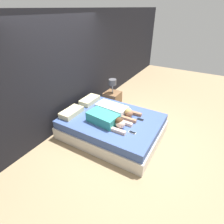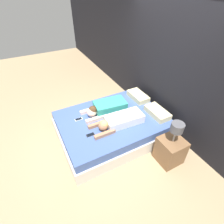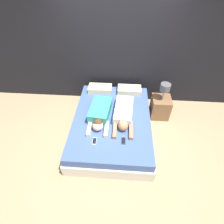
{
  "view_description": "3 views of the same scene",
  "coord_description": "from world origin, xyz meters",
  "px_view_note": "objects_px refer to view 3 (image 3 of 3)",
  "views": [
    {
      "loc": [
        -2.86,
        -1.66,
        2.62
      ],
      "look_at": [
        0.0,
        0.0,
        0.62
      ],
      "focal_mm": 28.0,
      "sensor_mm": 36.0,
      "label": 1
    },
    {
      "loc": [
        2.42,
        -1.28,
        2.77
      ],
      "look_at": [
        0.0,
        0.0,
        0.62
      ],
      "focal_mm": 28.0,
      "sensor_mm": 36.0,
      "label": 2
    },
    {
      "loc": [
        0.18,
        -2.49,
        3.03
      ],
      "look_at": [
        0.0,
        0.0,
        0.62
      ],
      "focal_mm": 28.0,
      "sensor_mm": 36.0,
      "label": 3
    }
  ],
  "objects_px": {
    "cell_phone_right": "(123,141)",
    "pillow_head_right": "(129,90)",
    "person_right": "(124,114)",
    "nightstand": "(160,106)",
    "cell_phone_left": "(94,141)",
    "person_left": "(100,114)",
    "pillow_head_left": "(100,89)",
    "bed": "(112,125)"
  },
  "relations": [
    {
      "from": "cell_phone_right",
      "to": "pillow_head_right",
      "type": "bearing_deg",
      "value": 86.0
    },
    {
      "from": "person_right",
      "to": "nightstand",
      "type": "xyz_separation_m",
      "value": [
        0.86,
        0.59,
        -0.25
      ]
    },
    {
      "from": "person_right",
      "to": "cell_phone_left",
      "type": "relative_size",
      "value": 7.05
    },
    {
      "from": "person_left",
      "to": "person_right",
      "type": "height_order",
      "value": "person_left"
    },
    {
      "from": "pillow_head_left",
      "to": "cell_phone_right",
      "type": "xyz_separation_m",
      "value": [
        0.6,
        -1.46,
        -0.06
      ]
    },
    {
      "from": "cell_phone_left",
      "to": "cell_phone_right",
      "type": "xyz_separation_m",
      "value": [
        0.52,
        0.04,
        0.0
      ]
    },
    {
      "from": "pillow_head_left",
      "to": "person_right",
      "type": "distance_m",
      "value": 1.03
    },
    {
      "from": "pillow_head_right",
      "to": "cell_phone_left",
      "type": "bearing_deg",
      "value": -112.5
    },
    {
      "from": "pillow_head_left",
      "to": "nightstand",
      "type": "bearing_deg",
      "value": -10.24
    },
    {
      "from": "person_right",
      "to": "cell_phone_right",
      "type": "bearing_deg",
      "value": -88.42
    },
    {
      "from": "bed",
      "to": "person_left",
      "type": "height_order",
      "value": "person_left"
    },
    {
      "from": "bed",
      "to": "person_left",
      "type": "bearing_deg",
      "value": -175.53
    },
    {
      "from": "bed",
      "to": "cell_phone_right",
      "type": "height_order",
      "value": "cell_phone_right"
    },
    {
      "from": "person_left",
      "to": "pillow_head_left",
      "type": "bearing_deg",
      "value": 96.78
    },
    {
      "from": "pillow_head_left",
      "to": "person_left",
      "type": "bearing_deg",
      "value": -83.22
    },
    {
      "from": "cell_phone_left",
      "to": "cell_phone_right",
      "type": "bearing_deg",
      "value": 4.6
    },
    {
      "from": "bed",
      "to": "person_right",
      "type": "height_order",
      "value": "person_right"
    },
    {
      "from": "person_left",
      "to": "cell_phone_right",
      "type": "xyz_separation_m",
      "value": [
        0.49,
        -0.56,
        -0.1
      ]
    },
    {
      "from": "bed",
      "to": "person_left",
      "type": "xyz_separation_m",
      "value": [
        -0.24,
        -0.02,
        0.34
      ]
    },
    {
      "from": "bed",
      "to": "pillow_head_left",
      "type": "distance_m",
      "value": 0.99
    },
    {
      "from": "pillow_head_right",
      "to": "person_right",
      "type": "relative_size",
      "value": 0.51
    },
    {
      "from": "person_left",
      "to": "pillow_head_right",
      "type": "bearing_deg",
      "value": 56.51
    },
    {
      "from": "pillow_head_left",
      "to": "cell_phone_right",
      "type": "relative_size",
      "value": 3.6
    },
    {
      "from": "person_left",
      "to": "cell_phone_right",
      "type": "distance_m",
      "value": 0.75
    },
    {
      "from": "pillow_head_right",
      "to": "cell_phone_left",
      "type": "xyz_separation_m",
      "value": [
        -0.62,
        -1.5,
        -0.06
      ]
    },
    {
      "from": "pillow_head_left",
      "to": "cell_phone_right",
      "type": "distance_m",
      "value": 1.58
    },
    {
      "from": "pillow_head_right",
      "to": "nightstand",
      "type": "distance_m",
      "value": 0.82
    },
    {
      "from": "bed",
      "to": "cell_phone_right",
      "type": "bearing_deg",
      "value": -66.81
    },
    {
      "from": "nightstand",
      "to": "bed",
      "type": "bearing_deg",
      "value": -150.47
    },
    {
      "from": "bed",
      "to": "cell_phone_right",
      "type": "relative_size",
      "value": 14.2
    },
    {
      "from": "cell_phone_right",
      "to": "pillow_head_left",
      "type": "bearing_deg",
      "value": 112.32
    },
    {
      "from": "pillow_head_right",
      "to": "nightstand",
      "type": "bearing_deg",
      "value": -19.37
    },
    {
      "from": "person_left",
      "to": "nightstand",
      "type": "xyz_separation_m",
      "value": [
        1.34,
        0.64,
        -0.27
      ]
    },
    {
      "from": "pillow_head_left",
      "to": "person_left",
      "type": "height_order",
      "value": "person_left"
    },
    {
      "from": "person_right",
      "to": "pillow_head_left",
      "type": "bearing_deg",
      "value": 124.5
    },
    {
      "from": "cell_phone_left",
      "to": "cell_phone_right",
      "type": "relative_size",
      "value": 1.0
    },
    {
      "from": "person_right",
      "to": "pillow_head_right",
      "type": "bearing_deg",
      "value": 82.02
    },
    {
      "from": "cell_phone_left",
      "to": "bed",
      "type": "bearing_deg",
      "value": 66.43
    },
    {
      "from": "bed",
      "to": "pillow_head_right",
      "type": "height_order",
      "value": "pillow_head_right"
    },
    {
      "from": "bed",
      "to": "pillow_head_right",
      "type": "relative_size",
      "value": 3.95
    },
    {
      "from": "bed",
      "to": "nightstand",
      "type": "xyz_separation_m",
      "value": [
        1.09,
        0.62,
        0.07
      ]
    },
    {
      "from": "pillow_head_right",
      "to": "person_left",
      "type": "height_order",
      "value": "person_left"
    }
  ]
}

